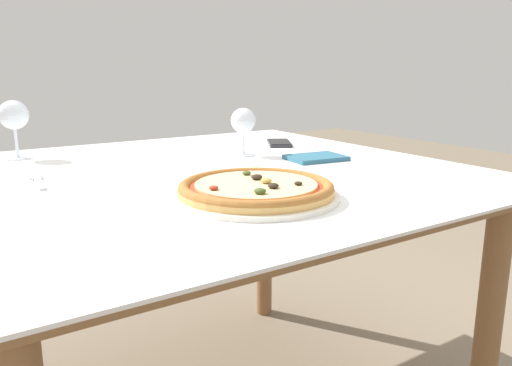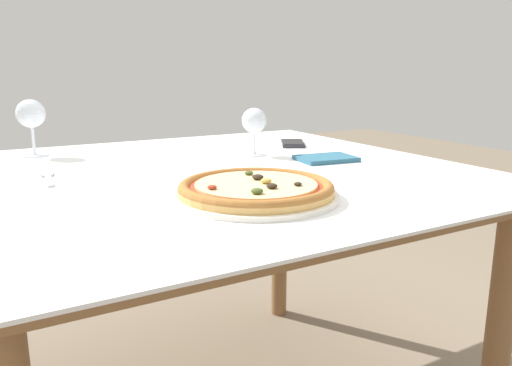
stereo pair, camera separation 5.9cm
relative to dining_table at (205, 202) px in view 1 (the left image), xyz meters
name	(u,v)px [view 1 (the left image)]	position (x,y,z in m)	size (l,w,h in m)	color
dining_table	(205,202)	(0.00, 0.00, 0.00)	(1.21, 1.16, 0.72)	brown
pizza_plate	(256,189)	(-0.04, -0.29, 0.10)	(0.32, 0.32, 0.04)	white
fork	(38,181)	(-0.36, 0.09, 0.08)	(0.03, 0.17, 0.00)	silver
wine_glass_far_left	(14,117)	(-0.35, 0.43, 0.19)	(0.08, 0.08, 0.16)	silver
wine_glass_far_right	(243,122)	(0.19, 0.13, 0.17)	(0.07, 0.07, 0.13)	silver
cell_phone	(279,143)	(0.40, 0.24, 0.08)	(0.13, 0.16, 0.01)	#232328
napkin_folded	(316,158)	(0.32, -0.03, 0.09)	(0.16, 0.13, 0.01)	#2D607A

